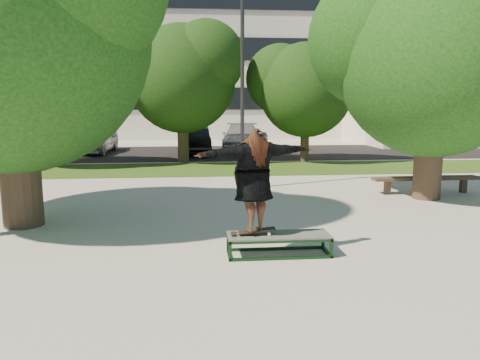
{
  "coord_description": "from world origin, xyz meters",
  "views": [
    {
      "loc": [
        -0.43,
        -9.35,
        2.63
      ],
      "look_at": [
        0.51,
        0.6,
        1.0
      ],
      "focal_mm": 35.0,
      "sensor_mm": 36.0,
      "label": 1
    }
  ],
  "objects": [
    {
      "name": "bg_tree_mid",
      "position": [
        -1.08,
        12.08,
        4.02
      ],
      "size": [
        5.76,
        4.92,
        6.24
      ],
      "color": "#38281E",
      "rests_on": "ground"
    },
    {
      "name": "lamppost",
      "position": [
        1.0,
        5.0,
        3.15
      ],
      "size": [
        0.25,
        0.15,
        6.11
      ],
      "color": "#2D2D30",
      "rests_on": "ground"
    },
    {
      "name": "side_building",
      "position": [
        18.0,
        22.0,
        4.0
      ],
      "size": [
        15.0,
        10.0,
        8.0
      ],
      "primitive_type": "cube",
      "color": "beige",
      "rests_on": "ground"
    },
    {
      "name": "car_silver_a",
      "position": [
        -5.91,
        16.5,
        0.81
      ],
      "size": [
        2.19,
        4.84,
        1.61
      ],
      "primitive_type": "imported",
      "rotation": [
        0.0,
        0.0,
        -0.06
      ],
      "color": "#BCBCC1",
      "rests_on": "asphalt_strip"
    },
    {
      "name": "ground",
      "position": [
        0.0,
        0.0,
        0.0
      ],
      "size": [
        120.0,
        120.0,
        0.0
      ],
      "primitive_type": "plane",
      "color": "#ADA49F",
      "rests_on": "ground"
    },
    {
      "name": "office_building",
      "position": [
        -2.0,
        31.98,
        8.0
      ],
      "size": [
        30.0,
        14.12,
        16.0
      ],
      "color": "silver",
      "rests_on": "ground"
    },
    {
      "name": "skater_rig",
      "position": [
        0.54,
        -1.52,
        1.34
      ],
      "size": [
        2.25,
        1.28,
        1.85
      ],
      "rotation": [
        0.0,
        0.0,
        3.48
      ],
      "color": "white",
      "rests_on": "grind_box"
    },
    {
      "name": "car_grey",
      "position": [
        2.5,
        16.5,
        0.65
      ],
      "size": [
        2.83,
        4.92,
        1.29
      ],
      "primitive_type": "imported",
      "rotation": [
        0.0,
        0.0,
        -0.15
      ],
      "color": "#4F4E53",
      "rests_on": "asphalt_strip"
    },
    {
      "name": "car_silver_b",
      "position": [
        2.13,
        16.38,
        0.77
      ],
      "size": [
        2.6,
        5.47,
        1.54
      ],
      "primitive_type": "imported",
      "rotation": [
        0.0,
        0.0,
        -0.09
      ],
      "color": "silver",
      "rests_on": "asphalt_strip"
    },
    {
      "name": "tree_right",
      "position": [
        5.92,
        3.08,
        4.09
      ],
      "size": [
        6.24,
        5.33,
        6.51
      ],
      "color": "#38281E",
      "rests_on": "ground"
    },
    {
      "name": "grass_strip",
      "position": [
        1.0,
        9.5,
        0.01
      ],
      "size": [
        30.0,
        4.0,
        0.02
      ],
      "primitive_type": "cube",
      "color": "#234212",
      "rests_on": "ground"
    },
    {
      "name": "bench",
      "position": [
        6.36,
        3.74,
        0.42
      ],
      "size": [
        3.26,
        0.51,
        0.5
      ],
      "rotation": [
        0.0,
        0.0,
        0.02
      ],
      "color": "#47392A",
      "rests_on": "ground"
    },
    {
      "name": "tree_left",
      "position": [
        -4.29,
        1.09,
        4.42
      ],
      "size": [
        6.96,
        5.95,
        7.12
      ],
      "color": "#38281E",
      "rests_on": "ground"
    },
    {
      "name": "asphalt_strip",
      "position": [
        0.0,
        16.0,
        0.01
      ],
      "size": [
        40.0,
        8.0,
        0.01
      ],
      "primitive_type": "cube",
      "color": "black",
      "rests_on": "ground"
    },
    {
      "name": "car_dark",
      "position": [
        -0.5,
        15.56,
        0.71
      ],
      "size": [
        1.74,
        4.4,
        1.43
      ],
      "primitive_type": "imported",
      "rotation": [
        0.0,
        0.0,
        0.05
      ],
      "color": "black",
      "rests_on": "asphalt_strip"
    },
    {
      "name": "bg_tree_left",
      "position": [
        -6.57,
        11.07,
        3.73
      ],
      "size": [
        5.28,
        4.51,
        5.77
      ],
      "color": "#38281E",
      "rests_on": "ground"
    },
    {
      "name": "grind_box",
      "position": [
        1.0,
        -1.52,
        0.19
      ],
      "size": [
        1.8,
        0.6,
        0.38
      ],
      "color": "black",
      "rests_on": "ground"
    },
    {
      "name": "bg_tree_right",
      "position": [
        4.43,
        11.57,
        3.49
      ],
      "size": [
        5.04,
        4.31,
        5.43
      ],
      "color": "#38281E",
      "rests_on": "ground"
    }
  ]
}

